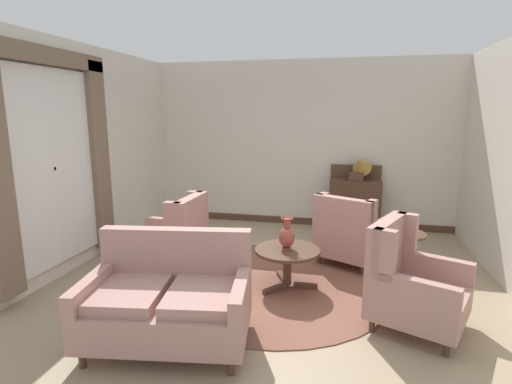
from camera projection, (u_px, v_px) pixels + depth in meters
name	position (u px, v px, depth m)	size (l,w,h in m)	color
ground	(269.00, 294.00, 4.50)	(8.47, 8.47, 0.00)	#9E896B
wall_back	(301.00, 144.00, 7.10)	(5.58, 0.08, 2.95)	silver
wall_left	(96.00, 153.00, 5.67)	(0.08, 4.23, 2.95)	silver
baseboard_back	(299.00, 221.00, 7.33)	(5.42, 0.03, 0.12)	#4C3323
area_rug	(273.00, 283.00, 4.79)	(2.78, 2.78, 0.01)	brown
window_with_curtains	(54.00, 155.00, 4.71)	(0.12, 2.03, 2.64)	silver
coffee_table	(287.00, 257.00, 4.61)	(0.76, 0.76, 0.48)	#4C3323
porcelain_vase	(287.00, 236.00, 4.55)	(0.19, 0.19, 0.38)	brown
settee	(169.00, 300.00, 3.50)	(1.53, 1.08, 0.97)	tan
armchair_foreground_right	(410.00, 283.00, 3.77)	(1.06, 1.05, 1.03)	tan
armchair_near_sideboard	(171.00, 241.00, 5.03)	(0.93, 0.79, 1.03)	tan
armchair_beside_settee	(351.00, 234.00, 5.35)	(1.10, 1.14, 0.97)	tan
side_table	(403.00, 255.00, 4.59)	(0.48, 0.48, 0.69)	#4C3323
sideboard	(355.00, 202.00, 6.79)	(0.86, 0.38, 1.15)	#4C3323
gramophone	(360.00, 166.00, 6.57)	(0.43, 0.50, 0.50)	#4C3323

